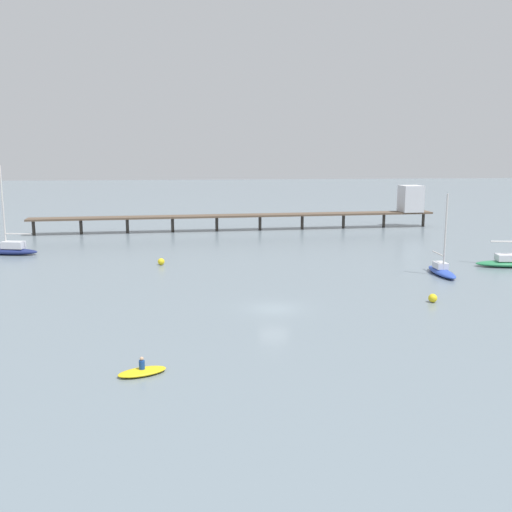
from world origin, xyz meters
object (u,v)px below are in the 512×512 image
at_px(sailboat_green, 512,261).
at_px(mooring_buoy_mid, 161,262).
at_px(pier, 318,208).
at_px(sailboat_navy, 10,249).
at_px(dinghy_yellow, 142,371).
at_px(mooring_buoy_outer, 433,298).
at_px(sailboat_blue, 442,269).

xyz_separation_m(sailboat_green, mooring_buoy_mid, (-40.71, 4.85, -0.32)).
relative_size(pier, sailboat_navy, 5.88).
distance_m(sailboat_green, dinghy_yellow, 49.32).
bearing_deg(sailboat_green, mooring_buoy_outer, -136.46).
xyz_separation_m(pier, sailboat_green, (16.28, -33.74, -2.78)).
height_order(sailboat_blue, mooring_buoy_outer, sailboat_blue).
xyz_separation_m(pier, mooring_buoy_mid, (-24.43, -28.89, -3.09)).
bearing_deg(sailboat_blue, mooring_buoy_outer, -116.13).
relative_size(dinghy_yellow, mooring_buoy_mid, 4.13).
relative_size(sailboat_green, mooring_buoy_mid, 16.40).
relative_size(sailboat_navy, sailboat_blue, 1.29).
distance_m(pier, sailboat_green, 37.57).
bearing_deg(mooring_buoy_outer, sailboat_navy, 148.28).
bearing_deg(mooring_buoy_mid, sailboat_navy, 156.47).
bearing_deg(mooring_buoy_mid, sailboat_green, -6.79).
relative_size(sailboat_blue, mooring_buoy_mid, 11.05).
bearing_deg(sailboat_green, mooring_buoy_mid, 173.21).
height_order(pier, sailboat_navy, sailboat_navy).
distance_m(sailboat_green, mooring_buoy_mid, 41.00).
distance_m(pier, dinghy_yellow, 67.31).
bearing_deg(dinghy_yellow, sailboat_navy, 116.09).
bearing_deg(sailboat_green, sailboat_navy, 167.43).
distance_m(sailboat_navy, dinghy_yellow, 47.68).
height_order(sailboat_blue, mooring_buoy_mid, sailboat_blue).
xyz_separation_m(sailboat_blue, dinghy_yellow, (-29.81, -25.80, -0.40)).
bearing_deg(mooring_buoy_outer, sailboat_blue, 63.87).
xyz_separation_m(sailboat_green, sailboat_navy, (-60.64, 13.53, 0.05)).
bearing_deg(sailboat_blue, sailboat_green, 19.49).
bearing_deg(sailboat_blue, dinghy_yellow, -139.13).
relative_size(sailboat_navy, mooring_buoy_mid, 14.23).
bearing_deg(sailboat_navy, sailboat_blue, -18.53).
height_order(sailboat_green, mooring_buoy_mid, sailboat_green).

